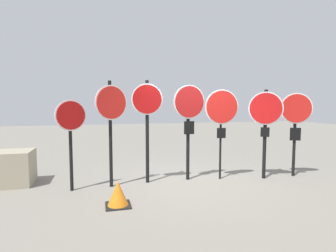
{
  "coord_description": "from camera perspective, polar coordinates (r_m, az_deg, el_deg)",
  "views": [
    {
      "loc": [
        -2.16,
        -5.91,
        1.9
      ],
      "look_at": [
        -0.6,
        0.0,
        1.4
      ],
      "focal_mm": 28.0,
      "sensor_mm": 36.0,
      "label": 1
    }
  ],
  "objects": [
    {
      "name": "ground_plane",
      "position": [
        6.58,
        5.21,
        -12.15
      ],
      "size": [
        40.0,
        40.0,
        0.0
      ],
      "primitive_type": "plane",
      "color": "gray"
    },
    {
      "name": "stop_sign_0",
      "position": [
        6.03,
        -20.4,
        -0.01
      ],
      "size": [
        0.62,
        0.31,
        2.01
      ],
      "rotation": [
        0.0,
        0.0,
        0.44
      ],
      "color": "black",
      "rests_on": "ground"
    },
    {
      "name": "stop_sign_1",
      "position": [
        6.07,
        -12.28,
        2.68
      ],
      "size": [
        0.72,
        0.38,
        2.44
      ],
      "rotation": [
        0.0,
        0.0,
        0.46
      ],
      "color": "black",
      "rests_on": "ground"
    },
    {
      "name": "stop_sign_2",
      "position": [
        6.27,
        -4.56,
        2.87
      ],
      "size": [
        0.74,
        0.19,
        2.48
      ],
      "rotation": [
        0.0,
        0.0,
        -0.17
      ],
      "color": "black",
      "rests_on": "ground"
    },
    {
      "name": "stop_sign_3",
      "position": [
        6.52,
        4.59,
        2.61
      ],
      "size": [
        0.83,
        0.18,
        2.39
      ],
      "rotation": [
        0.0,
        0.0,
        0.12
      ],
      "color": "black",
      "rests_on": "ground"
    },
    {
      "name": "stop_sign_4",
      "position": [
        6.69,
        11.6,
        2.95
      ],
      "size": [
        0.87,
        0.14,
        2.28
      ],
      "rotation": [
        0.0,
        0.0,
        -0.09
      ],
      "color": "black",
      "rests_on": "ground"
    },
    {
      "name": "stop_sign_5",
      "position": [
        7.06,
        20.44,
        1.61
      ],
      "size": [
        0.71,
        0.48,
        2.28
      ],
      "rotation": [
        0.0,
        0.0,
        -0.59
      ],
      "color": "black",
      "rests_on": "ground"
    },
    {
      "name": "stop_sign_6",
      "position": [
        7.62,
        26.06,
        1.64
      ],
      "size": [
        0.74,
        0.35,
        2.21
      ],
      "rotation": [
        0.0,
        0.0,
        -0.41
      ],
      "color": "black",
      "rests_on": "ground"
    },
    {
      "name": "traffic_cone_0",
      "position": [
        5.16,
        -10.85,
        -14.28
      ],
      "size": [
        0.47,
        0.47,
        0.47
      ],
      "color": "black",
      "rests_on": "ground"
    },
    {
      "name": "storage_crate",
      "position": [
        7.3,
        -31.87,
        -7.85
      ],
      "size": [
        1.18,
        0.82,
        0.81
      ],
      "color": "#9E937A",
      "rests_on": "ground"
    }
  ]
}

